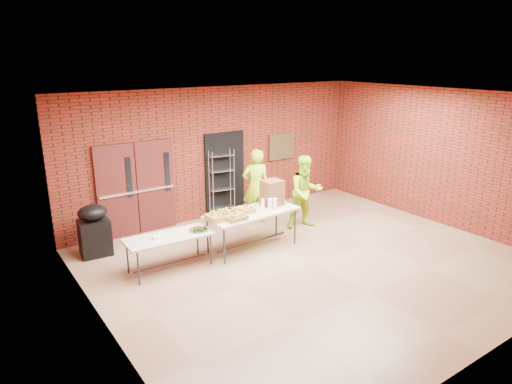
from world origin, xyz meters
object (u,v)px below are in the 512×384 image
table_right (252,215)px  covered_grill (94,230)px  wire_rack (222,184)px  volunteer_man (305,192)px  table_left (169,239)px  coffee_dispenser (272,193)px  volunteer_woman (256,186)px

table_right → covered_grill: (-2.80, 1.54, -0.21)m
wire_rack → volunteer_man: bearing=-44.3°
covered_grill → volunteer_man: (4.52, -1.21, 0.32)m
table_left → wire_rack: bearing=42.4°
covered_grill → coffee_dispenser: bearing=-18.7°
coffee_dispenser → volunteer_woman: 1.20m
volunteer_woman → table_left: bearing=42.2°
wire_rack → volunteer_woman: volunteer_woman is taller
table_right → covered_grill: 3.20m
wire_rack → table_right: 2.12m
table_right → volunteer_man: (1.72, 0.33, 0.11)m
table_left → table_right: (1.83, -0.09, 0.13)m
covered_grill → volunteer_woman: 3.79m
table_left → volunteer_man: volunteer_man is taller
covered_grill → volunteer_woman: volunteer_woman is taller
table_right → volunteer_woman: bearing=49.2°
table_left → covered_grill: 1.75m
table_right → table_left: bearing=173.9°
table_left → volunteer_woman: size_ratio=0.92×
table_right → volunteer_man: volunteer_man is taller
table_right → volunteer_woman: volunteer_woman is taller
coffee_dispenser → volunteer_woman: (0.35, 1.13, -0.18)m
covered_grill → wire_rack: bearing=12.8°
covered_grill → volunteer_man: 4.69m
volunteer_woman → volunteer_man: (0.76, -0.92, -0.05)m
wire_rack → table_left: wire_rack is taller
wire_rack → covered_grill: 3.35m
volunteer_woman → volunteer_man: bearing=149.0°
wire_rack → table_right: (-0.50, -2.06, -0.11)m
covered_grill → volunteer_woman: bearing=-0.5°
wire_rack → volunteer_woman: size_ratio=0.94×
wire_rack → volunteer_woman: 0.93m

